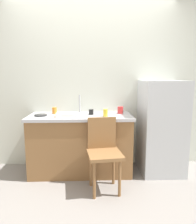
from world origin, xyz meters
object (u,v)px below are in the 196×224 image
object	(u,v)px
cup_yellow	(105,113)
cup_black	(91,112)
hotplate	(41,115)
dish_tray	(67,114)
cup_red	(120,110)
refrigerator	(161,127)
chair	(104,150)
cup_orange	(55,110)

from	to	relation	value
cup_yellow	cup_black	bearing A→B (deg)	140.99
hotplate	cup_yellow	size ratio (longest dim) A/B	1.68
dish_tray	cup_red	size ratio (longest dim) A/B	2.74
refrigerator	hotplate	xyz separation A→B (m)	(-1.73, -0.03, 0.19)
refrigerator	chair	distance (m)	1.01
cup_black	chair	bearing A→B (deg)	-74.35
refrigerator	cup_orange	world-z (taller)	refrigerator
cup_red	cup_yellow	world-z (taller)	cup_red
hotplate	cup_red	distance (m)	1.15
refrigerator	cup_yellow	world-z (taller)	refrigerator
dish_tray	cup_black	world-z (taller)	cup_black
cup_red	cup_orange	xyz separation A→B (m)	(-0.98, 0.02, -0.00)
dish_tray	hotplate	size ratio (longest dim) A/B	1.65
dish_tray	hotplate	world-z (taller)	dish_tray
hotplate	cup_red	size ratio (longest dim) A/B	1.66
refrigerator	chair	bearing A→B (deg)	-151.08
cup_orange	cup_yellow	bearing A→B (deg)	-18.87
cup_red	cup_yellow	xyz separation A→B (m)	(-0.24, -0.23, -0.00)
cup_red	dish_tray	bearing A→B (deg)	-165.66
cup_orange	cup_yellow	xyz separation A→B (m)	(0.74, -0.25, 0.00)
refrigerator	dish_tray	distance (m)	1.38
chair	dish_tray	size ratio (longest dim) A/B	3.18
refrigerator	cup_yellow	size ratio (longest dim) A/B	13.28
dish_tray	cup_orange	size ratio (longest dim) A/B	2.97
refrigerator	cup_red	world-z (taller)	refrigerator
cup_yellow	cup_black	distance (m)	0.25
dish_tray	refrigerator	bearing A→B (deg)	3.44
dish_tray	cup_yellow	world-z (taller)	cup_yellow
refrigerator	hotplate	distance (m)	1.74
cup_yellow	cup_black	size ratio (longest dim) A/B	1.37
cup_red	cup_black	xyz separation A→B (m)	(-0.43, -0.07, -0.01)
cup_orange	dish_tray	bearing A→B (deg)	-47.48
refrigerator	cup_orange	xyz separation A→B (m)	(-1.56, 0.14, 0.23)
hotplate	cup_yellow	xyz separation A→B (m)	(0.90, -0.08, 0.04)
chair	cup_black	distance (m)	0.67
refrigerator	dish_tray	bearing A→B (deg)	-176.56
chair	cup_red	world-z (taller)	cup_red
cup_orange	cup_black	bearing A→B (deg)	-9.78
chair	cup_red	size ratio (longest dim) A/B	8.71
hotplate	cup_red	world-z (taller)	cup_red
cup_orange	cup_yellow	distance (m)	0.78
chair	cup_orange	bearing A→B (deg)	130.54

